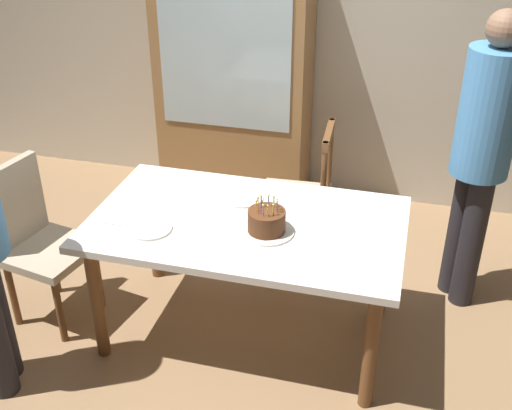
# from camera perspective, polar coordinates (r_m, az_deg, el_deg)

# --- Properties ---
(ground) EXTENTS (6.40, 6.40, 0.00)m
(ground) POSITION_cam_1_polar(r_m,az_deg,el_deg) (3.72, -0.76, -11.23)
(ground) COLOR #93704C
(back_wall) EXTENTS (6.40, 0.10, 2.60)m
(back_wall) POSITION_cam_1_polar(r_m,az_deg,el_deg) (4.76, 5.34, 15.70)
(back_wall) COLOR beige
(back_wall) RESTS_ON ground
(dining_table) EXTENTS (1.63, 0.96, 0.74)m
(dining_table) POSITION_cam_1_polar(r_m,az_deg,el_deg) (3.33, -0.83, -2.68)
(dining_table) COLOR white
(dining_table) RESTS_ON ground
(birthday_cake) EXTENTS (0.28, 0.28, 0.19)m
(birthday_cake) POSITION_cam_1_polar(r_m,az_deg,el_deg) (3.16, 0.96, -1.60)
(birthday_cake) COLOR silver
(birthday_cake) RESTS_ON dining_table
(plate_near_celebrant) EXTENTS (0.22, 0.22, 0.01)m
(plate_near_celebrant) POSITION_cam_1_polar(r_m,az_deg,el_deg) (3.25, -9.52, -2.14)
(plate_near_celebrant) COLOR silver
(plate_near_celebrant) RESTS_ON dining_table
(plate_far_side) EXTENTS (0.22, 0.22, 0.01)m
(plate_far_side) POSITION_cam_1_polar(r_m,az_deg,el_deg) (3.48, -1.18, 0.62)
(plate_far_side) COLOR silver
(plate_far_side) RESTS_ON dining_table
(fork_near_celebrant) EXTENTS (0.18, 0.02, 0.01)m
(fork_near_celebrant) POSITION_cam_1_polar(r_m,az_deg,el_deg) (3.32, -12.03, -1.76)
(fork_near_celebrant) COLOR silver
(fork_near_celebrant) RESTS_ON dining_table
(fork_far_side) EXTENTS (0.18, 0.02, 0.01)m
(fork_far_side) POSITION_cam_1_polar(r_m,az_deg,el_deg) (3.52, -3.70, 0.87)
(fork_far_side) COLOR silver
(fork_far_side) RESTS_ON dining_table
(chair_spindle_back) EXTENTS (0.46, 0.46, 0.95)m
(chair_spindle_back) POSITION_cam_1_polar(r_m,az_deg,el_deg) (4.08, 3.85, 0.57)
(chair_spindle_back) COLOR tan
(chair_spindle_back) RESTS_ON ground
(chair_upholstered) EXTENTS (0.51, 0.51, 0.95)m
(chair_upholstered) POSITION_cam_1_polar(r_m,az_deg,el_deg) (3.76, -19.31, -2.60)
(chair_upholstered) COLOR tan
(chair_upholstered) RESTS_ON ground
(person_guest) EXTENTS (0.32, 0.32, 1.75)m
(person_guest) POSITION_cam_1_polar(r_m,az_deg,el_deg) (3.69, 19.73, 4.89)
(person_guest) COLOR #262328
(person_guest) RESTS_ON ground
(china_cabinet) EXTENTS (1.10, 0.45, 1.90)m
(china_cabinet) POSITION_cam_1_polar(r_m,az_deg,el_deg) (4.70, -1.98, 11.21)
(china_cabinet) COLOR #9E7042
(china_cabinet) RESTS_ON ground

